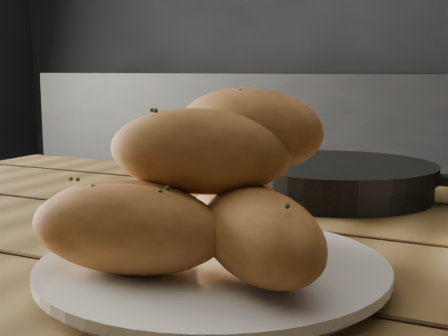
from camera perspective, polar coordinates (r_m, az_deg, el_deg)
counter at (r=2.83m, az=9.81°, el=-0.63°), size 2.80×0.60×0.90m
plate at (r=0.50m, az=-1.02°, el=-9.41°), size 0.28×0.28×0.02m
bread_rolls at (r=0.49m, az=-2.36°, el=-2.53°), size 0.26×0.24×0.14m
skillet at (r=0.85m, az=10.33°, el=-1.00°), size 0.40×0.26×0.05m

